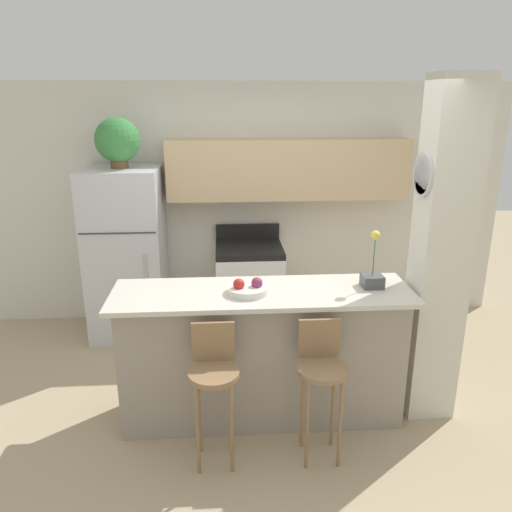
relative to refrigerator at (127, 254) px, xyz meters
name	(u,v)px	position (x,y,z in m)	size (l,w,h in m)	color
ground_plane	(262,413)	(1.26, -1.55, -0.87)	(14.00, 14.00, 0.00)	tan
wall_back	(262,192)	(1.41, 0.35, 0.56)	(5.60, 0.38, 2.55)	silver
pillar_right	(440,256)	(2.57, -1.55, 0.41)	(0.38, 0.32, 2.55)	silver
counter_bar	(262,354)	(1.26, -1.55, -0.34)	(2.20, 0.65, 1.04)	gray
refrigerator	(127,254)	(0.00, 0.00, 0.00)	(0.75, 0.74, 1.74)	silver
stove_range	(249,287)	(1.25, 0.04, -0.41)	(0.69, 0.67, 1.07)	white
bar_stool_left	(214,375)	(0.90, -2.03, -0.22)	(0.34, 0.34, 0.98)	olive
bar_stool_right	(321,371)	(1.62, -2.03, -0.22)	(0.34, 0.34, 0.98)	olive
potted_plant_on_fridge	(117,141)	(0.00, 0.00, 1.12)	(0.42, 0.42, 0.48)	brown
orchid_vase	(373,275)	(2.08, -1.52, 0.27)	(0.15, 0.15, 0.43)	#4C4C51
fruit_bowl	(248,289)	(1.15, -1.58, 0.21)	(0.30, 0.30, 0.12)	silver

